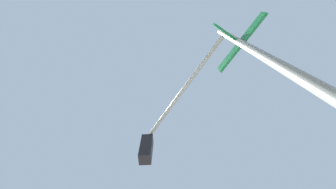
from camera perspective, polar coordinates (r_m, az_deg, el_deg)
The scene contains 1 object.
traffic_signal_near at distance 3.67m, azimuth 6.35°, elevation -5.37°, with size 3.22×2.41×5.77m.
Camera 1 is at (-7.31, -5.77, 0.95)m, focal length 22.00 mm.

